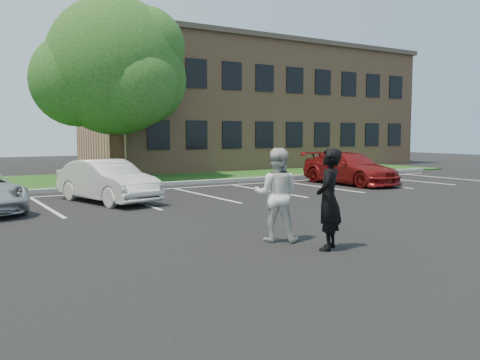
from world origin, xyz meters
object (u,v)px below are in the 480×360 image
car_white_sedan (107,181)px  car_red_compact (350,168)px  tree (116,70)px  man_black_suit (329,199)px  office_building (251,107)px  man_white_shirt (276,195)px

car_white_sedan → car_red_compact: car_red_compact is taller
tree → car_red_compact: tree is taller
tree → man_black_suit: size_ratio=4.41×
car_red_compact → tree: bearing=135.8°
office_building → man_white_shirt: 26.00m
man_black_suit → man_white_shirt: man_black_suit is taller
man_white_shirt → tree: bearing=-55.3°
office_building → tree: (-11.84, -6.15, 1.19)m
car_white_sedan → man_black_suit: bearing=-94.4°
car_white_sedan → tree: bearing=55.0°
office_building → man_white_shirt: bearing=-121.9°
office_building → man_black_suit: (-13.25, -23.08, -3.16)m
tree → office_building: bearing=27.4°
office_building → car_red_compact: bearing=-105.0°
man_white_shirt → car_red_compact: size_ratio=0.40×
office_building → man_black_suit: bearing=-119.9°
office_building → car_white_sedan: (-14.82, -13.97, -3.45)m
car_white_sedan → car_red_compact: bearing=-13.3°
man_black_suit → man_white_shirt: (-0.40, 1.19, -0.01)m
man_white_shirt → car_white_sedan: 8.01m
man_black_suit → tree: bearing=-133.4°
office_building → tree: bearing=-152.6°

